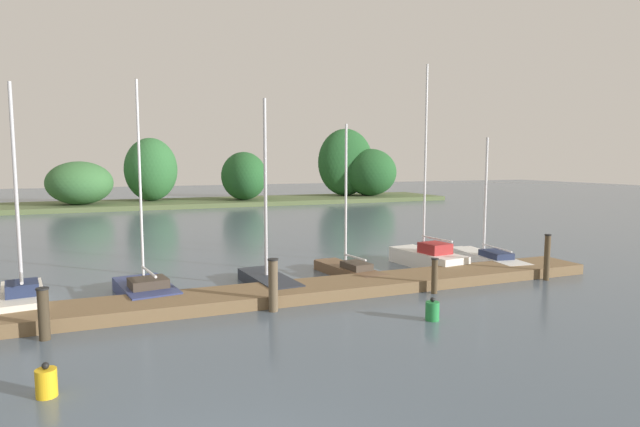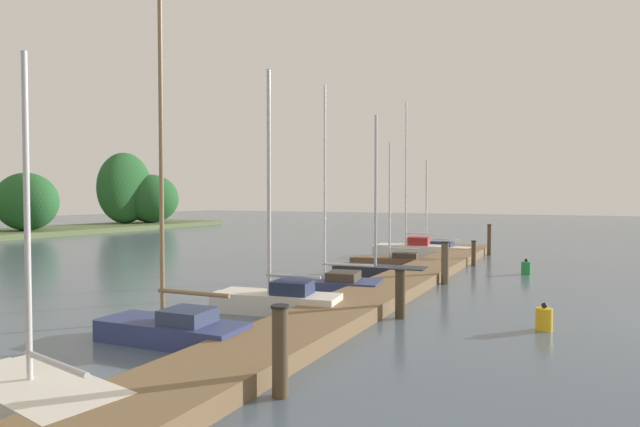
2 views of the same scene
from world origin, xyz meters
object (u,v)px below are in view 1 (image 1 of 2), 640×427
sailboat_7 (426,256)px  mooring_piling_4 (435,276)px  mooring_piling_5 (547,257)px  sailboat_4 (145,287)px  channel_buoy_1 (46,382)px  mooring_piling_2 (44,314)px  mooring_piling_3 (273,285)px  sailboat_3 (22,295)px  sailboat_6 (348,268)px  sailboat_5 (267,277)px  sailboat_8 (486,257)px  channel_buoy_0 (432,311)px

sailboat_7 → mooring_piling_4: 4.06m
mooring_piling_5 → mooring_piling_4: bearing=-179.6°
sailboat_4 → channel_buoy_1: sailboat_4 is taller
mooring_piling_2 → mooring_piling_3: (5.49, 0.18, 0.12)m
sailboat_3 → channel_buoy_1: (1.24, -6.25, -0.13)m
sailboat_3 → sailboat_6: size_ratio=1.16×
sailboat_4 → mooring_piling_4: sailboat_4 is taller
sailboat_5 → sailboat_6: (3.08, 0.43, -0.04)m
mooring_piling_3 → channel_buoy_1: (-5.12, -3.38, -0.47)m
sailboat_6 → mooring_piling_4: sailboat_6 is taller
sailboat_8 → mooring_piling_2: 15.61m
channel_buoy_0 → sailboat_8: bearing=40.8°
sailboat_7 → mooring_piling_2: 13.19m
sailboat_8 → channel_buoy_0: size_ratio=8.25×
sailboat_8 → mooring_piling_3: bearing=114.3°
sailboat_4 → channel_buoy_0: 8.45m
channel_buoy_0 → sailboat_7: bearing=57.7°
sailboat_3 → channel_buoy_0: size_ratio=10.24×
mooring_piling_3 → channel_buoy_0: bearing=-32.7°
sailboat_8 → mooring_piling_5: size_ratio=3.14×
sailboat_8 → mooring_piling_5: (-0.04, -3.09, 0.53)m
mooring_piling_2 → sailboat_3: bearing=105.8°
mooring_piling_4 → mooring_piling_5: bearing=0.4°
sailboat_6 → sailboat_4: bearing=83.8°
sailboat_7 → mooring_piling_2: (-12.68, -3.64, 0.20)m
sailboat_4 → sailboat_5: (3.75, -0.21, 0.02)m
sailboat_7 → channel_buoy_0: bearing=140.6°
channel_buoy_0 → mooring_piling_2: bearing=166.9°
sailboat_7 → mooring_piling_2: sailboat_7 is taller
sailboat_4 → channel_buoy_1: size_ratio=10.42×
sailboat_5 → sailboat_7: size_ratio=0.79×
sailboat_7 → mooring_piling_3: bearing=108.6°
mooring_piling_2 → channel_buoy_1: size_ratio=1.97×
sailboat_3 → sailboat_6: sailboat_3 is taller
mooring_piling_4 → sailboat_6: bearing=115.1°
mooring_piling_5 → channel_buoy_1: 15.23m
mooring_piling_3 → mooring_piling_5: size_ratio=0.91×
sailboat_4 → mooring_piling_5: (12.87, -2.88, 0.51)m
sailboat_5 → mooring_piling_2: sailboat_5 is taller
mooring_piling_2 → mooring_piling_3: size_ratio=0.84×
sailboat_3 → sailboat_8: bearing=-98.1°
sailboat_3 → sailboat_5: sailboat_3 is taller
sailboat_3 → sailboat_8: size_ratio=1.24×
channel_buoy_1 → channel_buoy_0: bearing=7.2°
mooring_piling_5 → mooring_piling_2: bearing=-179.4°
sailboat_5 → mooring_piling_2: bearing=110.0°
sailboat_4 → mooring_piling_2: (-2.35, -3.05, 0.32)m
sailboat_5 → mooring_piling_2: 6.73m
sailboat_6 → sailboat_7: (3.50, 0.37, 0.14)m
sailboat_5 → channel_buoy_1: size_ratio=9.77×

